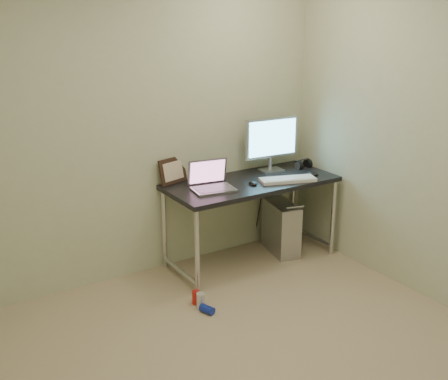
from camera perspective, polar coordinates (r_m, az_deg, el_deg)
The scene contains 17 objects.
floor at distance 3.63m, azimuth 3.17°, elevation -18.70°, with size 3.50×3.50×0.00m, color tan.
wall_back at distance 4.54m, azimuth -9.46°, elevation 6.11°, with size 3.50×0.02×2.50m, color beige.
desk at distance 4.86m, azimuth 2.79°, elevation 0.00°, with size 1.50×0.65×0.75m.
tower_computer at distance 5.21m, azimuth 5.79°, elevation -3.79°, with size 0.29×0.49×0.51m.
cable_a at distance 5.32m, azimuth 3.69°, elevation -1.41°, with size 0.01×0.01×0.70m, color black.
cable_b at distance 5.37m, azimuth 4.59°, elevation -1.49°, with size 0.01×0.01×0.72m, color black.
can_red at distance 4.39m, azimuth -2.86°, elevation -10.83°, with size 0.06×0.06×0.11m, color red.
can_white at distance 4.34m, azimuth -2.38°, elevation -11.13°, with size 0.06×0.06×0.12m, color silver.
can_blue at distance 4.27m, azimuth -1.73°, elevation -12.02°, with size 0.06×0.06×0.11m, color #1528A4.
laptop at distance 4.60m, azimuth -1.33°, elevation 0.78°, with size 0.38×0.33×0.23m.
monitor at distance 5.07m, azimuth 4.85°, elevation 5.08°, with size 0.53×0.17×0.49m.
keyboard at distance 4.84m, azimuth 6.49°, elevation 1.06°, with size 0.48×0.16×0.03m, color silver.
mouse_right at distance 5.06m, azimuth 9.01°, elevation 1.75°, with size 0.07×0.12×0.04m, color black.
mouse_left at distance 4.73m, azimuth 2.96°, elevation 0.76°, with size 0.07×0.11×0.04m, color black.
headphones at distance 5.27m, azimuth 8.06°, elevation 2.56°, with size 0.15×0.10×0.10m.
picture_frame at distance 4.76m, azimuth -5.24°, elevation 1.98°, with size 0.28×0.03×0.22m, color black.
webcam at distance 4.82m, azimuth -2.62°, elevation 2.10°, with size 0.05×0.05×0.13m.
Camera 1 is at (-1.71, -2.36, 2.17)m, focal length 45.00 mm.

